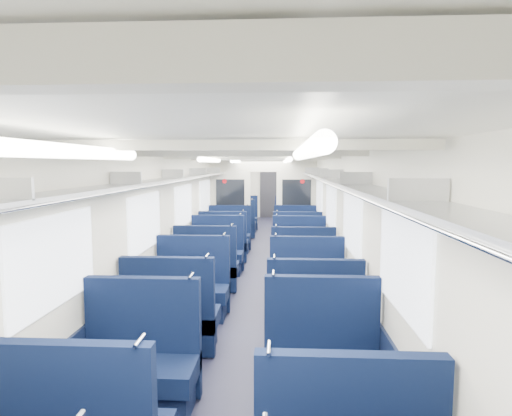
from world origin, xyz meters
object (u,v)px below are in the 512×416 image
seat_9 (314,324)px  seat_12 (207,270)px  seat_6 (139,367)px  seat_17 (297,246)px  seat_7 (322,365)px  seat_16 (224,245)px  seat_21 (293,226)px  seat_23 (292,220)px  bulkhead (263,201)px  seat_11 (307,293)px  seat_13 (302,272)px  seat_8 (172,321)px  seat_14 (217,255)px  seat_15 (299,256)px  seat_22 (241,220)px  end_door (269,193)px  seat_19 (295,237)px  seat_18 (229,237)px  seat_10 (192,291)px  seat_20 (237,225)px

seat_9 → seat_12: bearing=124.3°
seat_6 → seat_17: size_ratio=1.00×
seat_7 → seat_16: bearing=106.4°
seat_21 → seat_23: 1.25m
bulkhead → seat_11: (0.83, -5.26, -0.86)m
seat_13 → seat_16: 2.79m
seat_17 → seat_8: bearing=-109.7°
seat_14 → bulkhead: bearing=73.5°
seat_11 → seat_15: size_ratio=1.00×
seat_22 → seat_23: same height
seat_7 → end_door: bearing=93.5°
seat_17 → seat_22: bearing=110.7°
seat_8 → seat_16: (0.00, 4.63, 0.00)m
seat_6 → seat_9: (1.66, 1.14, 0.00)m
bulkhead → seat_13: size_ratio=2.34×
seat_22 → seat_7: bearing=-80.6°
seat_11 → seat_19: same height
end_door → bulkhead: size_ratio=0.71×
seat_13 → seat_18: (-1.66, 3.33, 0.00)m
seat_10 → seat_16: (0.00, 3.47, 0.00)m
seat_11 → seat_13: same height
seat_11 → seat_13: (0.00, 1.22, 0.00)m
seat_7 → seat_14: size_ratio=1.00×
seat_10 → seat_11: (1.66, 0.00, 0.00)m
seat_18 → bulkhead: bearing=40.5°
seat_16 → seat_21: (1.66, 3.13, 0.00)m
seat_7 → seat_13: (0.00, 3.39, 0.00)m
seat_8 → seat_9: same height
seat_12 → bulkhead: bearing=78.3°
seat_9 → seat_19: same height
seat_17 → seat_23: size_ratio=1.00×
seat_19 → seat_21: size_ratio=1.00×
seat_11 → seat_14: size_ratio=1.00×
end_door → seat_10: (-0.83, -11.50, -0.63)m
seat_12 → seat_18: same height
bulkhead → seat_9: 6.54m
seat_14 → seat_17: size_ratio=1.00×
seat_12 → seat_17: (1.66, 2.20, 0.00)m
seat_11 → seat_13: size_ratio=1.00×
seat_10 → seat_19: size_ratio=1.00×
seat_12 → seat_14: 1.19m
seat_12 → seat_13: same height
seat_14 → seat_18: bearing=90.0°
end_door → seat_20: 5.01m
seat_15 → seat_11: bearing=-90.0°
seat_6 → seat_16: bearing=90.0°
seat_10 → seat_14: same height
seat_22 → seat_13: bearing=-75.9°
bulkhead → seat_15: (0.83, -2.81, -0.86)m
seat_18 → seat_20: bearing=90.0°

